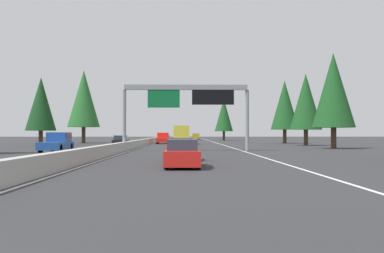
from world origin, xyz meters
TOP-DOWN VIEW (x-y plane):
  - ground_plane at (60.00, 0.00)m, footprint 320.00×320.00m
  - median_barrier at (80.00, 0.30)m, footprint 180.00×0.56m
  - shoulder_stripe_right at (70.00, -11.52)m, footprint 160.00×0.16m
  - shoulder_stripe_median at (70.00, -0.25)m, footprint 160.00×0.16m
  - sign_gantry_overhead at (38.74, -6.03)m, footprint 0.50×12.68m
  - sedan_mid_center at (17.53, -5.63)m, footprint 4.40×1.80m
  - sedan_far_center at (23.77, -5.47)m, footprint 4.40×1.80m
  - pickup_distant_b at (69.35, -2.04)m, footprint 5.60×2.00m
  - minivan_distant_a at (119.98, -8.85)m, footprint 5.00×1.95m
  - box_truck_near_right at (65.94, -5.23)m, footprint 8.50×2.40m
  - sedan_near_center at (75.20, -5.48)m, footprint 4.40×1.80m
  - oncoming_near at (55.03, 2.99)m, footprint 4.40×1.80m
  - oncoming_far at (36.64, 6.36)m, footprint 5.60×2.00m
  - conifer_right_near at (45.16, -22.90)m, footprint 4.87×4.87m
  - conifer_right_mid at (58.01, -23.23)m, footprint 4.58×4.58m
  - conifer_right_far at (71.69, -23.26)m, footprint 4.85×4.85m
  - conifer_right_distant at (102.43, -15.29)m, footprint 4.50×4.50m
  - conifer_left_near at (57.74, 14.75)m, footprint 4.29×4.29m
  - conifer_left_mid at (74.50, 12.49)m, footprint 5.78×5.78m

SIDE VIEW (x-z plane):
  - ground_plane at x=60.00m, z-range 0.00..0.00m
  - shoulder_stripe_right at x=70.00m, z-range 0.00..0.01m
  - shoulder_stripe_median at x=70.00m, z-range 0.00..0.01m
  - median_barrier at x=80.00m, z-range 0.00..0.90m
  - sedan_mid_center at x=17.53m, z-range -0.05..1.42m
  - sedan_far_center at x=23.77m, z-range -0.05..1.42m
  - sedan_near_center at x=75.20m, z-range -0.05..1.42m
  - oncoming_near at x=55.03m, z-range -0.05..1.42m
  - pickup_distant_b at x=69.35m, z-range -0.02..1.84m
  - oncoming_far at x=36.64m, z-range -0.02..1.84m
  - minivan_distant_a at x=119.98m, z-range 0.11..1.80m
  - box_truck_near_right at x=65.94m, z-range 0.14..3.09m
  - sign_gantry_overhead at x=38.74m, z-range 1.96..8.59m
  - conifer_left_near at x=57.74m, z-range 1.05..10.79m
  - conifer_right_distant at x=102.43m, z-range 1.10..11.32m
  - conifer_right_mid at x=58.01m, z-range 1.12..11.52m
  - conifer_right_far at x=71.69m, z-range 1.19..12.20m
  - conifer_right_near at x=45.16m, z-range 1.19..12.25m
  - conifer_left_mid at x=74.50m, z-range 1.42..14.55m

